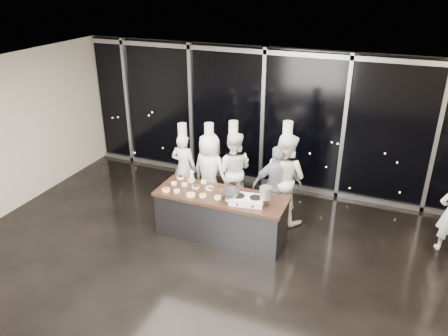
% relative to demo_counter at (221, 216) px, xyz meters
% --- Properties ---
extents(ground, '(9.00, 9.00, 0.00)m').
position_rel_demo_counter_xyz_m(ground, '(0.00, -0.90, -0.45)').
color(ground, black).
rests_on(ground, ground).
extents(room_shell, '(9.02, 7.02, 3.21)m').
position_rel_demo_counter_xyz_m(room_shell, '(0.18, -0.90, 1.79)').
color(room_shell, beige).
rests_on(room_shell, ground).
extents(window_wall, '(8.90, 0.11, 3.20)m').
position_rel_demo_counter_xyz_m(window_wall, '(0.00, 2.53, 1.14)').
color(window_wall, black).
rests_on(window_wall, ground).
extents(demo_counter, '(2.46, 0.86, 0.90)m').
position_rel_demo_counter_xyz_m(demo_counter, '(0.00, 0.00, 0.00)').
color(demo_counter, '#3B3A40').
rests_on(demo_counter, ground).
extents(stove, '(0.64, 0.44, 0.14)m').
position_rel_demo_counter_xyz_m(stove, '(0.55, -0.12, 0.51)').
color(stove, white).
rests_on(stove, demo_counter).
extents(frying_pan, '(0.60, 0.38, 0.06)m').
position_rel_demo_counter_xyz_m(frying_pan, '(0.24, -0.14, 0.62)').
color(frying_pan, gray).
rests_on(frying_pan, stove).
extents(stock_pot, '(0.24, 0.24, 0.22)m').
position_rel_demo_counter_xyz_m(stock_pot, '(0.87, -0.07, 0.69)').
color(stock_pot, '#ABAAAD').
rests_on(stock_pot, stove).
extents(prep_bowls, '(1.38, 0.74, 0.05)m').
position_rel_demo_counter_xyz_m(prep_bowls, '(-0.51, 0.00, 0.47)').
color(prep_bowls, white).
rests_on(prep_bowls, demo_counter).
extents(squeeze_bottle, '(0.07, 0.07, 0.25)m').
position_rel_demo_counter_xyz_m(squeeze_bottle, '(-0.76, 0.34, 0.57)').
color(squeeze_bottle, white).
rests_on(squeeze_bottle, demo_counter).
extents(chef_far_left, '(0.57, 0.38, 1.78)m').
position_rel_demo_counter_xyz_m(chef_far_left, '(-1.32, 1.08, 0.34)').
color(chef_far_left, white).
rests_on(chef_far_left, ground).
extents(chef_left, '(0.91, 0.70, 1.89)m').
position_rel_demo_counter_xyz_m(chef_left, '(-0.67, 0.99, 0.39)').
color(chef_left, white).
rests_on(chef_left, ground).
extents(chef_center, '(0.93, 0.79, 1.92)m').
position_rel_demo_counter_xyz_m(chef_center, '(-0.22, 1.21, 0.40)').
color(chef_center, white).
rests_on(chef_center, ground).
extents(guest, '(1.05, 0.73, 1.65)m').
position_rel_demo_counter_xyz_m(guest, '(0.83, 0.90, 0.37)').
color(guest, '#141737').
rests_on(guest, ground).
extents(chef_right, '(1.11, 1.00, 2.10)m').
position_rel_demo_counter_xyz_m(chef_right, '(0.92, 1.09, 0.49)').
color(chef_right, white).
rests_on(chef_right, ground).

